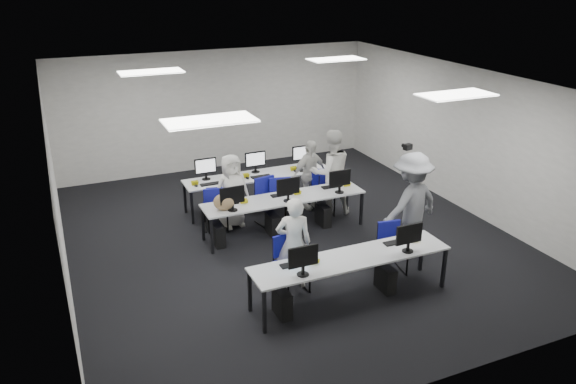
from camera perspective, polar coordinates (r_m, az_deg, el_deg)
name	(u,v)px	position (r m, az deg, el deg)	size (l,w,h in m)	color
room	(289,163)	(10.33, 0.05, 2.98)	(9.00, 9.02, 3.00)	black
ceiling_panels	(289,82)	(9.94, 0.06, 11.10)	(5.20, 4.60, 0.02)	white
desk_front	(351,260)	(8.69, 6.44, -6.89)	(3.20, 0.70, 0.73)	silver
desk_mid	(284,200)	(10.79, -0.37, -0.83)	(3.20, 0.70, 0.73)	silver
desk_back	(259,177)	(12.00, -3.01, 1.54)	(3.20, 0.70, 0.73)	silver
equipment_front	(340,282)	(8.75, 5.31, -9.05)	(2.51, 0.41, 1.19)	#0E61B6
equipment_mid	(276,217)	(10.83, -1.26, -2.59)	(2.91, 0.41, 1.19)	white
equipment_back	(267,189)	(12.19, -2.17, 0.27)	(2.91, 0.41, 1.19)	white
chair_0	(291,274)	(9.06, 0.31, -8.31)	(0.52, 0.55, 0.92)	navy
chair_1	(391,257)	(9.75, 10.45, -6.48)	(0.48, 0.52, 0.86)	navy
chair_2	(217,217)	(11.19, -7.18, -2.51)	(0.49, 0.51, 0.82)	navy
chair_3	(270,210)	(11.30, -1.86, -1.86)	(0.55, 0.58, 0.95)	navy
chair_4	(323,200)	(11.84, 3.54, -0.80)	(0.56, 0.59, 0.91)	navy
chair_5	(215,214)	(11.23, -7.41, -2.26)	(0.55, 0.57, 0.91)	navy
chair_6	(278,204)	(11.61, -0.98, -1.18)	(0.56, 0.59, 0.94)	navy
chair_7	(320,195)	(12.13, 3.27, -0.35)	(0.50, 0.53, 0.84)	navy
handbag	(224,202)	(10.24, -6.53, -1.01)	(0.38, 0.24, 0.31)	#9B7850
student_0	(294,243)	(8.91, 0.57, -5.24)	(0.57, 0.37, 1.56)	silver
student_1	(331,172)	(11.64, 4.38, 2.02)	(0.88, 0.68, 1.81)	silver
student_2	(232,191)	(11.11, -5.73, 0.12)	(0.73, 0.47, 1.49)	silver
student_3	(310,175)	(11.92, 2.22, 1.77)	(0.88, 0.37, 1.50)	silver
photographer	(411,204)	(10.15, 12.36, -1.22)	(1.23, 0.71, 1.90)	slate
dslr_camera	(408,147)	(9.92, 12.07, 4.50)	(0.14, 0.18, 0.10)	black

